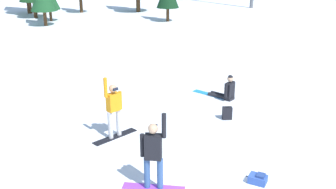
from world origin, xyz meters
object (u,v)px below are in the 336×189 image
at_px(snowboarder_midground, 114,109).
at_px(snowboarder_background, 226,90).
at_px(backpack_black, 227,113).
at_px(snowboarder_foreground, 153,154).
at_px(backpack_blue, 258,179).

distance_m(snowboarder_midground, snowboarder_background, 5.22).
relative_size(snowboarder_background, backpack_black, 3.29).
height_order(snowboarder_foreground, snowboarder_midground, snowboarder_midground).
xyz_separation_m(snowboarder_foreground, snowboarder_background, (3.38, 5.87, -0.59)).
bearing_deg(snowboarder_background, backpack_blue, -97.35).
distance_m(snowboarder_background, backpack_blue, 6.02).
bearing_deg(backpack_blue, backpack_black, 85.73).
relative_size(snowboarder_foreground, snowboarder_midground, 1.00).
bearing_deg(snowboarder_midground, backpack_blue, -41.11).
bearing_deg(snowboarder_midground, snowboarder_background, 33.71).
distance_m(snowboarder_background, backpack_black, 2.00).
distance_m(snowboarder_midground, backpack_black, 4.02).
bearing_deg(snowboarder_background, snowboarder_midground, -146.29).
bearing_deg(backpack_black, snowboarder_foreground, -126.57).
distance_m(snowboarder_midground, backpack_blue, 4.77).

